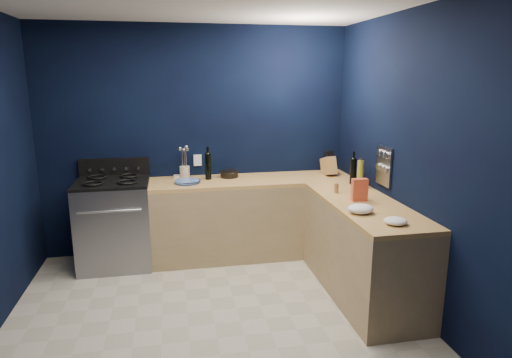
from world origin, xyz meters
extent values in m
cube|color=#AAA494|center=(0.00, 0.00, -0.01)|extent=(3.50, 3.50, 0.02)
cube|color=black|center=(0.00, 1.76, 1.30)|extent=(3.50, 0.02, 2.60)
cube|color=black|center=(1.76, 0.00, 1.30)|extent=(0.02, 3.50, 2.60)
cube|color=black|center=(0.00, -1.76, 1.30)|extent=(3.50, 0.02, 2.60)
cube|color=tan|center=(0.60, 1.44, 0.43)|extent=(2.30, 0.63, 0.86)
cube|color=olive|center=(0.60, 1.44, 0.88)|extent=(2.30, 0.63, 0.04)
cube|color=tan|center=(1.44, 0.29, 0.43)|extent=(0.63, 1.67, 0.86)
cube|color=olive|center=(1.44, 0.29, 0.88)|extent=(0.63, 1.67, 0.04)
cube|color=gray|center=(-0.93, 1.42, 0.46)|extent=(0.76, 0.66, 0.92)
cube|color=black|center=(-0.93, 1.10, 0.45)|extent=(0.59, 0.02, 0.42)
cube|color=black|center=(-0.93, 1.42, 0.94)|extent=(0.76, 0.66, 0.03)
cube|color=black|center=(-0.93, 1.72, 1.04)|extent=(0.76, 0.06, 0.20)
cube|color=gray|center=(1.74, 0.55, 1.18)|extent=(0.02, 0.28, 0.38)
cube|color=white|center=(0.00, 1.74, 1.08)|extent=(0.09, 0.02, 0.13)
cylinder|color=#2E649E|center=(-0.14, 1.37, 0.92)|extent=(0.35, 0.35, 0.03)
cylinder|color=white|center=(-0.24, 1.64, 0.92)|extent=(0.09, 0.09, 0.03)
cylinder|color=beige|center=(-0.16, 1.61, 0.97)|extent=(0.15, 0.15, 0.14)
cylinder|color=black|center=(0.10, 1.51, 1.05)|extent=(0.08, 0.08, 0.29)
cylinder|color=black|center=(0.35, 1.57, 0.94)|extent=(0.26, 0.26, 0.08)
cube|color=olive|center=(1.51, 1.46, 1.00)|extent=(0.15, 0.26, 0.26)
cylinder|color=black|center=(1.61, 1.00, 1.04)|extent=(0.07, 0.07, 0.27)
cylinder|color=olive|center=(1.62, 0.83, 1.04)|extent=(0.08, 0.08, 0.29)
cylinder|color=olive|center=(1.30, 0.68, 0.95)|extent=(0.05, 0.05, 0.09)
cylinder|color=olive|center=(1.43, 0.47, 0.95)|extent=(0.06, 0.06, 0.10)
cube|color=#B60824|center=(1.41, 0.36, 1.01)|extent=(0.15, 0.07, 0.21)
ellipsoid|color=white|center=(1.26, 0.00, 0.94)|extent=(0.24, 0.21, 0.08)
ellipsoid|color=white|center=(1.41, -0.33, 0.93)|extent=(0.23, 0.22, 0.06)
camera|label=1|loc=(-0.30, -3.37, 2.04)|focal=31.14mm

